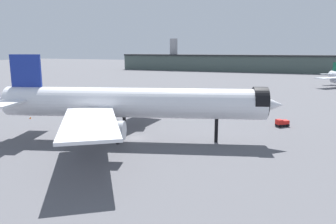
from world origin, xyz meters
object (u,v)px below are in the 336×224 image
baggage_tug_wing (282,123)px  traffic_cone_wingtip (30,118)px  airliner_near_gate (131,103)px  service_truck_front (105,105)px

baggage_tug_wing → traffic_cone_wingtip: 67.11m
airliner_near_gate → traffic_cone_wingtip: airliner_near_gate is taller
service_truck_front → baggage_tug_wing: bearing=142.5°
airliner_near_gate → service_truck_front: bearing=114.7°
service_truck_front → baggage_tug_wing: (52.85, -2.36, -0.62)m
service_truck_front → traffic_cone_wingtip: service_truck_front is taller
airliner_near_gate → traffic_cone_wingtip: size_ratio=101.06×
baggage_tug_wing → traffic_cone_wingtip: bearing=-27.2°
baggage_tug_wing → traffic_cone_wingtip: size_ratio=5.77×
service_truck_front → baggage_tug_wing: service_truck_front is taller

